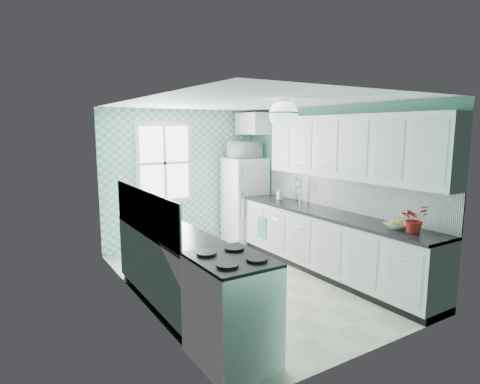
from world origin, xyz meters
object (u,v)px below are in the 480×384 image
sink (292,204)px  potted_plant (414,219)px  fruit_bowl (397,226)px  microwave (245,150)px  ceiling_light (283,114)px  fridge (245,200)px  stove (231,308)px

sink → potted_plant: size_ratio=1.57×
fruit_bowl → potted_plant: size_ratio=0.83×
microwave → sink: bearing=93.2°
ceiling_light → sink: (1.20, 1.27, -1.39)m
potted_plant → microwave: microwave is taller
ceiling_light → fruit_bowl: bearing=-32.0°
fridge → sink: bearing=-84.1°
potted_plant → ceiling_light: bearing=140.6°
stove → microwave: bearing=59.1°
ceiling_light → sink: bearing=46.4°
stove → sink: size_ratio=1.85×
microwave → ceiling_light: bearing=65.8°
potted_plant → microwave: (-0.09, 3.56, 0.65)m
sink → fruit_bowl: size_ratio=1.89×
fridge → microwave: microwave is taller
microwave → potted_plant: bearing=90.5°
potted_plant → microwave: 3.62m
fridge → microwave: (0.00, 0.00, 0.96)m
stove → sink: 3.20m
ceiling_light → potted_plant: 1.97m
stove → potted_plant: 2.48m
stove → microwave: microwave is taller
ceiling_light → fridge: size_ratio=0.22×
fridge → sink: (0.09, -1.31, 0.13)m
fridge → stove: size_ratio=1.64×
microwave → fridge: bearing=53.2°
ceiling_light → sink: 2.23m
fridge → microwave: 0.96m
ceiling_light → fridge: bearing=66.7°
fridge → sink: size_ratio=3.02×
fridge → ceiling_light: bearing=-111.5°
stove → ceiling_light: bearing=37.2°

